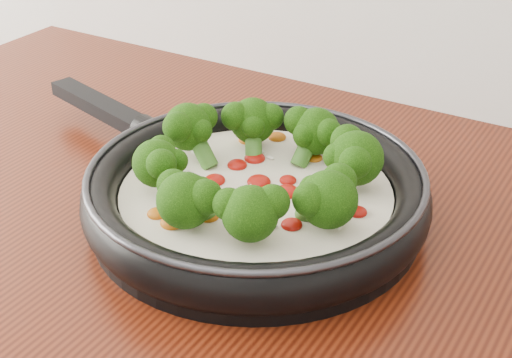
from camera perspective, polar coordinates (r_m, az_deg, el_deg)
The scene contains 1 object.
skillet at distance 0.78m, azimuth -0.11°, elevation -0.74°, with size 0.59×0.44×0.10m.
Camera 1 is at (0.20, 0.55, 1.33)m, focal length 52.65 mm.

